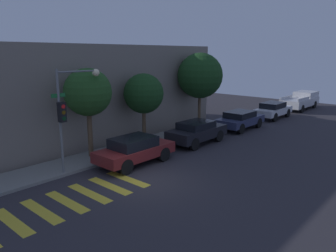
% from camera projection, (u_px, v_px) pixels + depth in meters
% --- Properties ---
extents(ground_plane, '(60.00, 60.00, 0.00)m').
position_uv_depth(ground_plane, '(145.00, 181.00, 14.73)').
color(ground_plane, '#2D2B30').
extents(sidewalk, '(26.00, 2.29, 0.14)m').
position_uv_depth(sidewalk, '(89.00, 159.00, 17.54)').
color(sidewalk, slate).
rests_on(sidewalk, ground).
extents(building_row, '(26.00, 6.00, 6.17)m').
position_uv_depth(building_row, '(42.00, 96.00, 19.84)').
color(building_row, slate).
rests_on(building_row, ground).
extents(crosswalk, '(6.72, 2.60, 0.00)m').
position_uv_depth(crosswalk, '(67.00, 202.00, 12.73)').
color(crosswalk, gold).
rests_on(crosswalk, ground).
extents(traffic_light_pole, '(2.63, 0.56, 4.96)m').
position_uv_depth(traffic_light_pole, '(70.00, 104.00, 15.12)').
color(traffic_light_pole, slate).
rests_on(traffic_light_pole, ground).
extents(sedan_near_corner, '(4.28, 1.84, 1.45)m').
position_uv_depth(sedan_near_corner, '(135.00, 150.00, 16.88)').
color(sedan_near_corner, maroon).
rests_on(sedan_near_corner, ground).
extents(sedan_middle, '(4.28, 1.81, 1.44)m').
position_uv_depth(sedan_middle, '(197.00, 131.00, 20.75)').
color(sedan_middle, black).
rests_on(sedan_middle, ground).
extents(sedan_far_end, '(4.33, 1.89, 1.38)m').
position_uv_depth(sedan_far_end, '(240.00, 119.00, 24.71)').
color(sedan_far_end, '#2D3351').
rests_on(sedan_far_end, ground).
extents(sedan_tail_of_row, '(4.37, 1.77, 1.42)m').
position_uv_depth(sedan_tail_of_row, '(273.00, 110.00, 28.86)').
color(sedan_tail_of_row, silver).
rests_on(sedan_tail_of_row, ground).
extents(pickup_truck, '(5.78, 2.02, 1.70)m').
position_uv_depth(pickup_truck, '(301.00, 100.00, 33.67)').
color(pickup_truck, '#BCBCC1').
rests_on(pickup_truck, ground).
extents(tree_near_corner, '(2.53, 2.53, 4.91)m').
position_uv_depth(tree_near_corner, '(88.00, 93.00, 17.17)').
color(tree_near_corner, brown).
rests_on(tree_near_corner, ground).
extents(tree_midblock, '(2.48, 2.48, 4.45)m').
position_uv_depth(tree_midblock, '(144.00, 94.00, 20.21)').
color(tree_midblock, brown).
rests_on(tree_midblock, ground).
extents(tree_far_end, '(3.36, 3.36, 5.69)m').
position_uv_depth(tree_far_end, '(200.00, 76.00, 24.26)').
color(tree_far_end, brown).
rests_on(tree_far_end, ground).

